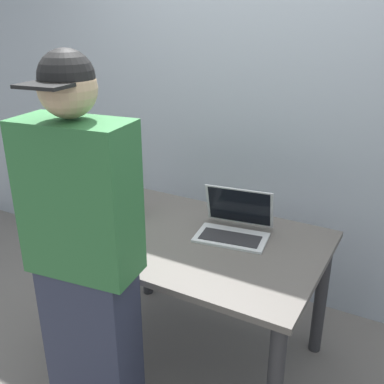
# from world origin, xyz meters

# --- Properties ---
(ground_plane) EXTENTS (8.00, 8.00, 0.00)m
(ground_plane) POSITION_xyz_m (0.00, 0.00, 0.00)
(ground_plane) COLOR slate
(ground_plane) RESTS_ON ground
(desk) EXTENTS (1.28, 0.88, 0.75)m
(desk) POSITION_xyz_m (0.00, 0.00, 0.63)
(desk) COLOR #56514C
(desk) RESTS_ON ground
(laptop) EXTENTS (0.39, 0.33, 0.23)m
(laptop) POSITION_xyz_m (0.15, 0.14, 0.80)
(laptop) COLOR #B7BABC
(laptop) RESTS_ON desk
(beer_bottle_amber) EXTENTS (0.07, 0.07, 0.29)m
(beer_bottle_amber) POSITION_xyz_m (-0.50, 0.09, 0.85)
(beer_bottle_amber) COLOR brown
(beer_bottle_amber) RESTS_ON desk
(beer_bottle_green) EXTENTS (0.06, 0.06, 0.30)m
(beer_bottle_green) POSITION_xyz_m (-0.41, 0.07, 0.86)
(beer_bottle_green) COLOR #1E5123
(beer_bottle_green) RESTS_ON desk
(person_figure) EXTENTS (0.46, 0.32, 1.70)m
(person_figure) POSITION_xyz_m (-0.17, -0.61, 0.87)
(person_figure) COLOR #2D3347
(person_figure) RESTS_ON ground
(back_wall) EXTENTS (6.00, 0.10, 2.60)m
(back_wall) POSITION_xyz_m (0.00, 0.87, 1.30)
(back_wall) COLOR #99A3AD
(back_wall) RESTS_ON ground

